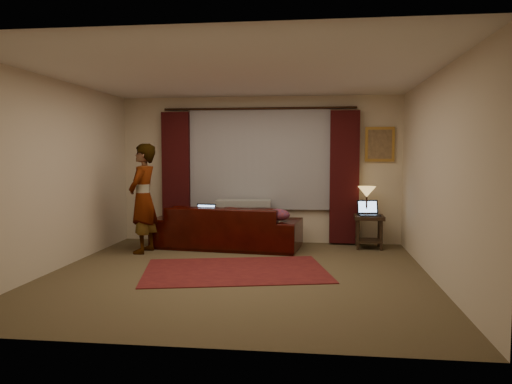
# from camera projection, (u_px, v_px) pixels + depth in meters

# --- Properties ---
(floor) EXTENTS (5.00, 5.00, 0.01)m
(floor) POSITION_uv_depth(u_px,v_px,m) (237.00, 275.00, 6.56)
(floor) COLOR brown
(floor) RESTS_ON ground
(ceiling) EXTENTS (5.00, 5.00, 0.02)m
(ceiling) POSITION_uv_depth(u_px,v_px,m) (237.00, 74.00, 6.36)
(ceiling) COLOR silver
(ceiling) RESTS_ON ground
(wall_back) EXTENTS (5.00, 0.02, 2.60)m
(wall_back) POSITION_uv_depth(u_px,v_px,m) (259.00, 170.00, 8.93)
(wall_back) COLOR beige
(wall_back) RESTS_ON ground
(wall_front) EXTENTS (5.00, 0.02, 2.60)m
(wall_front) POSITION_uv_depth(u_px,v_px,m) (187.00, 190.00, 3.99)
(wall_front) COLOR beige
(wall_front) RESTS_ON ground
(wall_left) EXTENTS (0.02, 5.00, 2.60)m
(wall_left) POSITION_uv_depth(u_px,v_px,m) (55.00, 175.00, 6.77)
(wall_left) COLOR beige
(wall_left) RESTS_ON ground
(wall_right) EXTENTS (0.02, 5.00, 2.60)m
(wall_right) POSITION_uv_depth(u_px,v_px,m) (437.00, 177.00, 6.15)
(wall_right) COLOR beige
(wall_right) RESTS_ON ground
(sheer_curtain) EXTENTS (2.50, 0.05, 1.80)m
(sheer_curtain) POSITION_uv_depth(u_px,v_px,m) (259.00, 159.00, 8.86)
(sheer_curtain) COLOR #9B9BA2
(sheer_curtain) RESTS_ON wall_back
(drape_left) EXTENTS (0.50, 0.14, 2.30)m
(drape_left) POSITION_uv_depth(u_px,v_px,m) (176.00, 176.00, 9.02)
(drape_left) COLOR #350B0C
(drape_left) RESTS_ON floor
(drape_right) EXTENTS (0.50, 0.14, 2.30)m
(drape_right) POSITION_uv_depth(u_px,v_px,m) (344.00, 177.00, 8.65)
(drape_right) COLOR #350B0C
(drape_right) RESTS_ON floor
(curtain_rod) EXTENTS (0.04, 0.04, 3.40)m
(curtain_rod) POSITION_uv_depth(u_px,v_px,m) (259.00, 108.00, 8.74)
(curtain_rod) COLOR black
(curtain_rod) RESTS_ON wall_back
(picture_frame) EXTENTS (0.50, 0.04, 0.60)m
(picture_frame) POSITION_uv_depth(u_px,v_px,m) (380.00, 144.00, 8.61)
(picture_frame) COLOR #B18438
(picture_frame) RESTS_ON wall_back
(sofa) EXTENTS (2.56, 1.33, 0.99)m
(sofa) POSITION_uv_depth(u_px,v_px,m) (227.00, 219.00, 8.41)
(sofa) COLOR black
(sofa) RESTS_ON floor
(throw_blanket) EXTENTS (0.96, 0.44, 0.11)m
(throw_blanket) POSITION_uv_depth(u_px,v_px,m) (243.00, 188.00, 8.61)
(throw_blanket) COLOR gray
(throw_blanket) RESTS_ON sofa
(clothing_pile) EXTENTS (0.47, 0.36, 0.20)m
(clothing_pile) POSITION_uv_depth(u_px,v_px,m) (275.00, 215.00, 8.02)
(clothing_pile) COLOR #652B41
(clothing_pile) RESTS_ON sofa
(laptop_sofa) EXTENTS (0.38, 0.41, 0.25)m
(laptop_sofa) POSITION_uv_depth(u_px,v_px,m) (203.00, 212.00, 8.26)
(laptop_sofa) COLOR black
(laptop_sofa) RESTS_ON sofa
(area_rug) EXTENTS (2.74, 2.13, 0.01)m
(area_rug) POSITION_uv_depth(u_px,v_px,m) (235.00, 270.00, 6.76)
(area_rug) COLOR maroon
(area_rug) RESTS_ON floor
(end_table) EXTENTS (0.49, 0.49, 0.56)m
(end_table) POSITION_uv_depth(u_px,v_px,m) (369.00, 232.00, 8.37)
(end_table) COLOR black
(end_table) RESTS_ON floor
(tiffany_lamp) EXTENTS (0.33, 0.33, 0.48)m
(tiffany_lamp) POSITION_uv_depth(u_px,v_px,m) (367.00, 201.00, 8.41)
(tiffany_lamp) COLOR olive
(tiffany_lamp) RESTS_ON end_table
(laptop_table) EXTENTS (0.40, 0.42, 0.25)m
(laptop_table) POSITION_uv_depth(u_px,v_px,m) (369.00, 208.00, 8.30)
(laptop_table) COLOR black
(laptop_table) RESTS_ON end_table
(person) EXTENTS (0.55, 0.55, 1.75)m
(person) POSITION_uv_depth(u_px,v_px,m) (143.00, 198.00, 7.97)
(person) COLOR gray
(person) RESTS_ON floor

